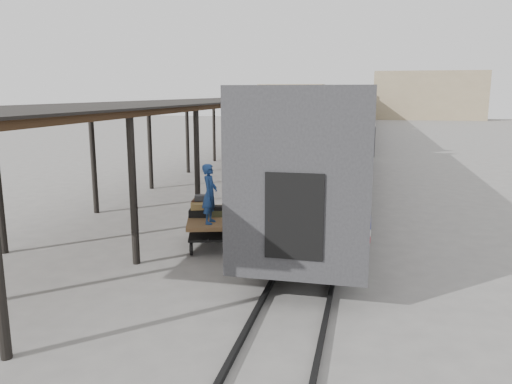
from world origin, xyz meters
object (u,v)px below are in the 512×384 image
at_px(baggage_cart, 209,224).
at_px(porter, 210,194).
at_px(luggage_tug, 272,155).
at_px(pedestrian, 233,155).

distance_m(baggage_cart, porter, 1.27).
bearing_deg(baggage_cart, porter, -86.12).
height_order(luggage_tug, porter, porter).
height_order(baggage_cart, luggage_tug, luggage_tug).
relative_size(baggage_cart, porter, 1.56).
bearing_deg(luggage_tug, baggage_cart, -79.88).
height_order(baggage_cart, pedestrian, pedestrian).
relative_size(luggage_tug, porter, 1.03).
distance_m(baggage_cart, luggage_tug, 16.52).
bearing_deg(baggage_cart, luggage_tug, 77.20).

